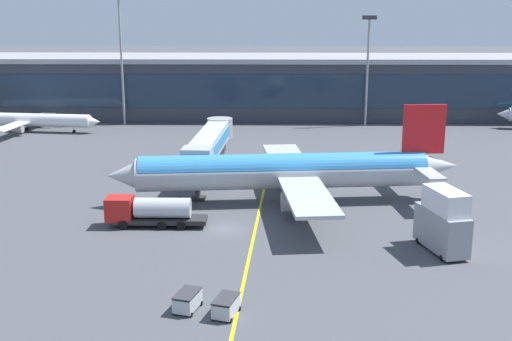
{
  "coord_description": "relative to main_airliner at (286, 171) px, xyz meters",
  "views": [
    {
      "loc": [
        4.48,
        -65.16,
        22.87
      ],
      "look_at": [
        3.26,
        7.65,
        4.5
      ],
      "focal_mm": 44.96,
      "sensor_mm": 36.0,
      "label": 1
    }
  ],
  "objects": [
    {
      "name": "baggage_cart_0",
      "position": [
        -8.45,
        -28.95,
        -3.16
      ],
      "size": [
        2.23,
        2.97,
        1.48
      ],
      "color": "#B2B7BC",
      "rests_on": "ground_plane"
    },
    {
      "name": "terminal_building",
      "position": [
        -5.74,
        65.54,
        2.62
      ],
      "size": [
        166.34,
        20.88,
        13.08
      ],
      "color": "#2D333D",
      "rests_on": "ground_plane"
    },
    {
      "name": "ground_plane",
      "position": [
        -6.8,
        -9.68,
        -3.94
      ],
      "size": [
        700.0,
        700.0,
        0.0
      ],
      "primitive_type": "plane",
      "color": "#47494F"
    },
    {
      "name": "jet_bridge",
      "position": [
        -10.09,
        12.26,
        1.01
      ],
      "size": [
        5.1,
        24.81,
        6.63
      ],
      "color": "#B2B7BC",
      "rests_on": "ground_plane"
    },
    {
      "name": "commuter_jet_far",
      "position": [
        -47.74,
        45.66,
        -1.61
      ],
      "size": [
        28.29,
        22.62,
        6.9
      ],
      "color": "white",
      "rests_on": "ground_plane"
    },
    {
      "name": "main_airliner",
      "position": [
        0.0,
        0.0,
        0.0
      ],
      "size": [
        42.71,
        33.85,
        11.8
      ],
      "color": "#B2B7BC",
      "rests_on": "ground_plane"
    },
    {
      "name": "apron_light_mast_0",
      "position": [
        17.66,
        53.58,
        8.86
      ],
      "size": [
        2.8,
        0.5,
        21.71
      ],
      "color": "gray",
      "rests_on": "ground_plane"
    },
    {
      "name": "catering_lift",
      "position": [
        14.69,
        -16.03,
        -0.88
      ],
      "size": [
        4.09,
        7.21,
        6.3
      ],
      "color": "gray",
      "rests_on": "ground_plane"
    },
    {
      "name": "fuel_tanker",
      "position": [
        -14.92,
        -9.13,
        -2.2
      ],
      "size": [
        10.81,
        2.76,
        3.25
      ],
      "color": "#232326",
      "rests_on": "ground_plane"
    },
    {
      "name": "baggage_cart_1",
      "position": [
        -5.37,
        -29.83,
        -3.16
      ],
      "size": [
        2.23,
        2.97,
        1.48
      ],
      "color": "#B2B7BC",
      "rests_on": "ground_plane"
    },
    {
      "name": "apron_light_mast_1",
      "position": [
        -31.26,
        53.58,
        11.35
      ],
      "size": [
        2.8,
        0.5,
        26.52
      ],
      "color": "gray",
      "rests_on": "ground_plane"
    },
    {
      "name": "apron_lead_in_line",
      "position": [
        -3.37,
        -7.68,
        -3.94
      ],
      "size": [
        4.69,
        79.9,
        0.01
      ],
      "primitive_type": "cube",
      "rotation": [
        0.0,
        0.0,
        -0.05
      ],
      "color": "yellow",
      "rests_on": "ground_plane"
    }
  ]
}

